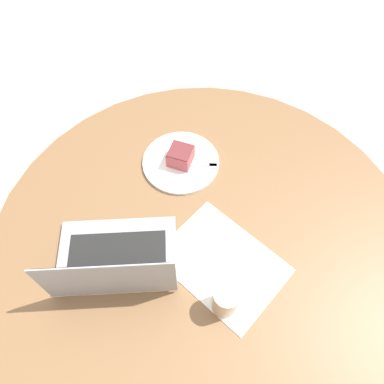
{
  "coord_description": "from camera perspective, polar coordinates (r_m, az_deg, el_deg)",
  "views": [
    {
      "loc": [
        0.17,
        -0.45,
        1.77
      ],
      "look_at": [
        -0.1,
        0.11,
        0.77
      ],
      "focal_mm": 35.0,
      "sensor_mm": 36.0,
      "label": 1
    }
  ],
  "objects": [
    {
      "name": "laptop",
      "position": [
        1.1,
        -11.57,
        -10.12
      ],
      "size": [
        0.41,
        0.37,
        0.22
      ],
      "rotation": [
        0.0,
        0.0,
        6.78
      ],
      "color": "gray",
      "rests_on": "dining_table"
    },
    {
      "name": "cake_slice",
      "position": [
        1.26,
        -1.75,
        5.53
      ],
      "size": [
        0.08,
        0.08,
        0.06
      ],
      "rotation": [
        0.0,
        0.0,
        4.83
      ],
      "color": "#B74C51",
      "rests_on": "plate"
    },
    {
      "name": "ground_plane",
      "position": [
        1.83,
        1.25,
        -16.67
      ],
      "size": [
        12.0,
        12.0,
        0.0
      ],
      "primitive_type": "plane",
      "color": "#B7AD9E"
    },
    {
      "name": "plate",
      "position": [
        1.29,
        -1.71,
        4.58
      ],
      "size": [
        0.26,
        0.26,
        0.01
      ],
      "color": "white",
      "rests_on": "dining_table"
    },
    {
      "name": "fork",
      "position": [
        1.27,
        0.85,
        4.18
      ],
      "size": [
        0.17,
        0.09,
        0.0
      ],
      "rotation": [
        0.0,
        0.0,
        6.69
      ],
      "color": "silver",
      "rests_on": "plate"
    },
    {
      "name": "dining_table",
      "position": [
        1.25,
        1.78,
        -9.19
      ],
      "size": [
        1.31,
        1.31,
        0.73
      ],
      "color": "brown",
      "rests_on": "ground_plane"
    },
    {
      "name": "coffee_glass",
      "position": [
        1.03,
        5.12,
        -16.11
      ],
      "size": [
        0.07,
        0.07,
        0.11
      ],
      "color": "#C6AD89",
      "rests_on": "dining_table"
    },
    {
      "name": "paper_document",
      "position": [
        1.12,
        4.67,
        -10.75
      ],
      "size": [
        0.4,
        0.34,
        0.0
      ],
      "rotation": [
        0.0,
        0.0,
        -0.3
      ],
      "color": "white",
      "rests_on": "dining_table"
    }
  ]
}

